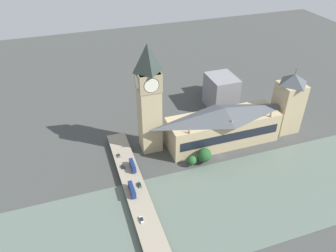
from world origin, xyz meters
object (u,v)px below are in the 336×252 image
at_px(victoria_tower, 288,103).
at_px(car_southbound_mid, 119,155).
at_px(clock_tower, 149,97).
at_px(car_northbound_lead, 140,185).
at_px(parliament_hall, 223,126).
at_px(double_decker_bus_rear, 133,165).
at_px(car_southbound_lead, 142,219).
at_px(road_bridge, 146,221).
at_px(double_decker_bus_lead, 132,190).
at_px(car_northbound_mid, 123,166).

bearing_deg(victoria_tower, car_southbound_mid, 88.70).
bearing_deg(clock_tower, car_northbound_lead, 154.85).
distance_m(parliament_hall, victoria_tower, 53.65).
xyz_separation_m(parliament_hall, double_decker_bus_rear, (-12.27, 69.78, -7.83)).
bearing_deg(car_northbound_lead, car_southbound_lead, 167.76).
xyz_separation_m(victoria_tower, double_decker_bus_rear, (-12.32, 122.69, -16.69)).
bearing_deg(car_southbound_mid, parliament_hall, -92.25).
distance_m(clock_tower, car_northbound_lead, 56.87).
height_order(road_bridge, double_decker_bus_lead, double_decker_bus_lead).
height_order(clock_tower, road_bridge, clock_tower).
bearing_deg(double_decker_bus_rear, car_northbound_lead, -179.26).
distance_m(victoria_tower, double_decker_bus_lead, 133.31).
bearing_deg(car_northbound_lead, double_decker_bus_rear, 0.74).
height_order(double_decker_bus_lead, double_decker_bus_rear, same).
relative_size(double_decker_bus_lead, car_northbound_lead, 2.53).
relative_size(double_decker_bus_rear, car_southbound_lead, 2.35).
distance_m(car_northbound_lead, car_southbound_lead, 26.49).
distance_m(road_bridge, car_southbound_mid, 57.92).
xyz_separation_m(double_decker_bus_rear, car_northbound_mid, (3.13, 5.68, -1.89)).
bearing_deg(car_northbound_lead, victoria_tower, -76.81).
height_order(victoria_tower, double_decker_bus_rear, victoria_tower).
xyz_separation_m(double_decker_bus_rear, car_southbound_mid, (15.24, 6.04, -1.96)).
xyz_separation_m(road_bridge, car_northbound_mid, (45.71, 2.78, 1.54)).
relative_size(victoria_tower, car_northbound_mid, 12.83).
xyz_separation_m(parliament_hall, victoria_tower, (0.06, -52.91, 8.86)).
distance_m(parliament_hall, car_northbound_lead, 75.86).
bearing_deg(car_southbound_mid, car_northbound_mid, -178.32).
distance_m(double_decker_bus_lead, car_northbound_lead, 7.29).
height_order(clock_tower, car_southbound_lead, clock_tower).
xyz_separation_m(car_northbound_lead, car_southbound_mid, (31.62, 6.25, -0.08)).
bearing_deg(clock_tower, car_northbound_mid, 129.09).
bearing_deg(car_northbound_lead, double_decker_bus_lead, 127.46).
xyz_separation_m(parliament_hall, car_southbound_lead, (-54.53, 75.19, -9.76)).
bearing_deg(road_bridge, car_northbound_lead, -6.79).
bearing_deg(double_decker_bus_rear, car_southbound_mid, 21.62).
distance_m(clock_tower, car_southbound_lead, 78.62).
bearing_deg(parliament_hall, clock_tower, 78.25).
relative_size(car_northbound_lead, car_southbound_lead, 0.99).
xyz_separation_m(victoria_tower, car_northbound_mid, (-9.19, 128.38, -18.58)).
xyz_separation_m(double_decker_bus_rear, car_southbound_lead, (-42.26, 5.41, -1.94)).
height_order(clock_tower, double_decker_bus_rear, clock_tower).
relative_size(road_bridge, double_decker_bus_lead, 14.77).
xyz_separation_m(double_decker_bus_lead, car_northbound_lead, (4.29, -5.60, -1.86)).
height_order(clock_tower, car_northbound_mid, clock_tower).
bearing_deg(car_northbound_mid, road_bridge, -176.52).
bearing_deg(car_northbound_mid, victoria_tower, -85.90).
relative_size(parliament_hall, double_decker_bus_lead, 7.08).
xyz_separation_m(road_bridge, car_northbound_lead, (26.20, -3.12, 1.55)).
bearing_deg(car_northbound_mid, car_southbound_lead, -179.65).
relative_size(parliament_hall, car_southbound_lead, 17.69).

